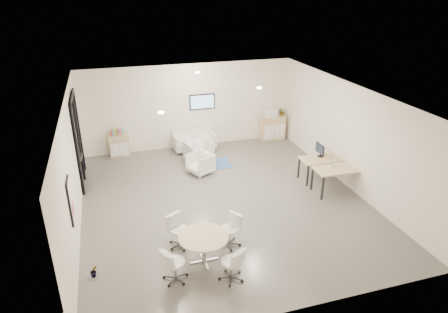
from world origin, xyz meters
name	(u,v)px	position (x,y,z in m)	size (l,w,h in m)	color
room_shell	(224,151)	(0.00, 0.00, 1.60)	(9.60, 10.60, 4.80)	#605E58
glass_door	(78,138)	(-3.95, 2.51, 1.50)	(0.09, 1.90, 2.85)	black
artwork	(70,201)	(-3.97, -1.60, 1.55)	(0.05, 0.54, 1.04)	black
wall_tv	(202,102)	(0.50, 4.46, 1.75)	(0.98, 0.06, 0.58)	black
ceiling_spots	(208,89)	(-0.20, 0.83, 3.18)	(3.14, 4.14, 0.03)	#FFEAC6
sideboard_left	(119,145)	(-2.71, 4.29, 0.41)	(0.72, 0.38, 0.81)	#DCB984
sideboard_right	(272,128)	(3.34, 4.24, 0.49)	(0.98, 0.47, 0.98)	#DCB984
books	(117,132)	(-2.75, 4.29, 0.92)	(0.43, 0.14, 0.22)	red
printer	(271,113)	(3.25, 4.24, 1.12)	(0.48, 0.41, 0.31)	white
loveseat	(194,141)	(0.06, 4.10, 0.32)	(1.60, 0.85, 0.59)	white
blue_rug	(211,164)	(0.30, 2.57, 0.01)	(1.39, 0.93, 0.01)	#324C9B
armchair_left	(200,163)	(-0.20, 2.01, 0.38)	(0.74, 0.69, 0.76)	white
armchair_right	(199,151)	(-0.06, 2.86, 0.43)	(0.84, 0.79, 0.87)	white
desk_rear	(323,160)	(3.44, 0.42, 0.67)	(1.45, 0.76, 0.75)	#DCB984
desk_front	(339,171)	(3.50, -0.45, 0.70)	(1.52, 0.80, 0.78)	#DCB984
monitor	(320,150)	(3.40, 0.57, 0.98)	(0.20, 0.50, 0.44)	black
round_table	(204,239)	(-1.23, -2.53, 0.61)	(1.14, 1.14, 0.69)	#DCB984
meeting_chairs	(204,247)	(-1.23, -2.53, 0.41)	(2.28, 2.28, 0.82)	white
plant_cabinet	(282,112)	(3.73, 4.25, 1.11)	(0.29, 0.33, 0.25)	#3F7F3F
plant_floor	(94,274)	(-3.66, -2.34, 0.07)	(0.16, 0.30, 0.13)	#3F7F3F
cup	(333,166)	(3.34, -0.34, 0.84)	(0.12, 0.09, 0.12)	white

